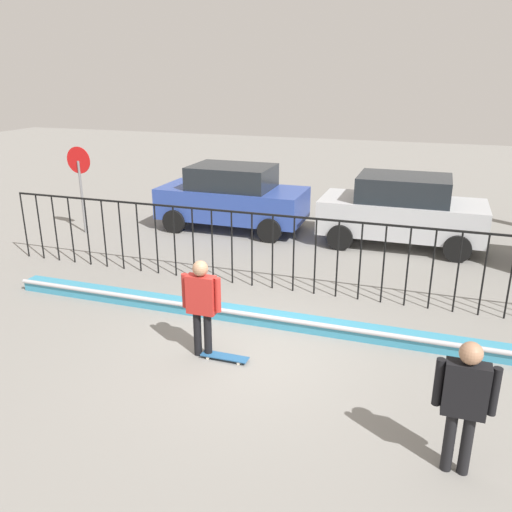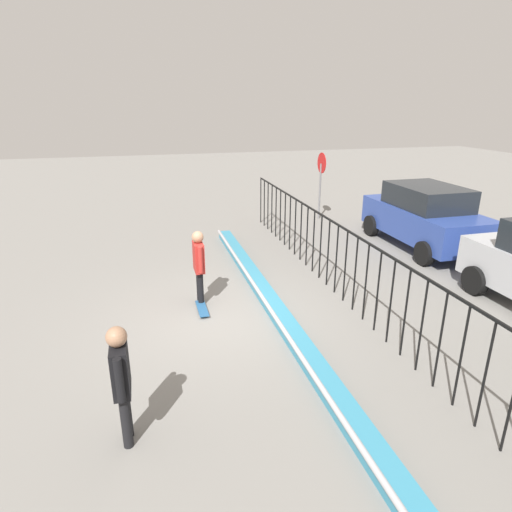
% 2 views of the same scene
% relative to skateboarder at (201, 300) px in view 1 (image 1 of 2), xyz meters
% --- Properties ---
extents(ground_plane, '(60.00, 60.00, 0.00)m').
position_rel_skateboarder_xyz_m(ground_plane, '(0.70, 0.33, -1.01)').
color(ground_plane, gray).
extents(bowl_coping_ledge, '(11.00, 0.40, 0.27)m').
position_rel_skateboarder_xyz_m(bowl_coping_ledge, '(0.70, 1.46, -0.89)').
color(bowl_coping_ledge, teal).
rests_on(bowl_coping_ledge, ground).
extents(perimeter_fence, '(14.04, 0.04, 1.67)m').
position_rel_skateboarder_xyz_m(perimeter_fence, '(0.70, 3.15, 0.03)').
color(perimeter_fence, black).
rests_on(perimeter_fence, ground).
extents(skateboarder, '(0.68, 0.25, 1.68)m').
position_rel_skateboarder_xyz_m(skateboarder, '(0.00, 0.00, 0.00)').
color(skateboarder, black).
rests_on(skateboarder, ground).
extents(skateboard, '(0.80, 0.20, 0.07)m').
position_rel_skateboarder_xyz_m(skateboard, '(0.39, -0.02, -0.95)').
color(skateboard, '#26598C').
rests_on(skateboard, ground).
extents(camera_operator, '(0.69, 0.26, 1.71)m').
position_rel_skateboarder_xyz_m(camera_operator, '(3.94, -1.52, 0.02)').
color(camera_operator, black).
rests_on(camera_operator, ground).
extents(parked_car_blue, '(4.30, 2.12, 1.90)m').
position_rel_skateboarder_xyz_m(parked_car_blue, '(-2.28, 7.24, -0.04)').
color(parked_car_blue, '#2D479E').
rests_on(parked_car_blue, ground).
extents(parked_car_silver, '(4.30, 2.12, 1.90)m').
position_rel_skateboarder_xyz_m(parked_car_silver, '(2.60, 7.22, -0.04)').
color(parked_car_silver, '#B7BABF').
rests_on(parked_car_silver, ground).
extents(stop_sign, '(0.76, 0.07, 2.50)m').
position_rel_skateboarder_xyz_m(stop_sign, '(-6.23, 5.45, 0.61)').
color(stop_sign, slate).
rests_on(stop_sign, ground).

